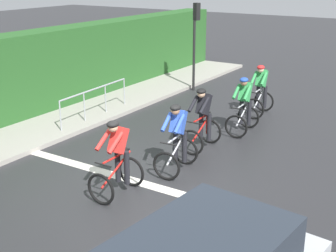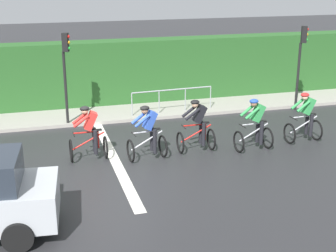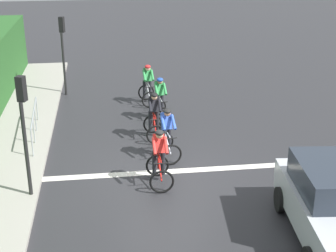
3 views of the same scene
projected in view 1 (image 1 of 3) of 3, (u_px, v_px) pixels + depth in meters
ground_plane at (141, 186)px, 10.23m from camera, size 80.00×80.00×0.00m
sidewalk_kerb at (50, 122)px, 14.31m from camera, size 2.80×22.67×0.12m
stone_wall_low at (29, 111)px, 14.70m from camera, size 0.44×22.67×0.53m
hedge_wall at (19, 77)px, 14.51m from camera, size 1.10×22.67×2.66m
road_marking_stop_line at (145, 184)px, 10.34m from camera, size 7.00×0.30×0.01m
cyclist_lead at (260, 91)px, 15.01m from camera, size 0.75×1.12×1.66m
cyclist_second at (244, 106)px, 13.35m from camera, size 0.75×1.12×1.66m
cyclist_mid at (202, 120)px, 12.15m from camera, size 0.69×1.09×1.66m
cyclist_fourth at (177, 139)px, 10.75m from camera, size 0.79×1.15×1.66m
cyclist_trailing at (117, 159)px, 9.63m from camera, size 0.69×1.08×1.66m
traffic_light_far_junction at (196, 33)px, 17.68m from camera, size 0.25×0.30×3.34m
pedestrian_railing_kerbside at (95, 96)px, 14.52m from camera, size 0.25×3.27×1.03m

